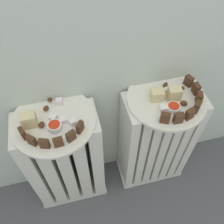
{
  "coord_description": "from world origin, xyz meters",
  "views": [
    {
      "loc": [
        -0.13,
        -0.24,
        1.23
      ],
      "look_at": [
        0.0,
        0.28,
        0.56
      ],
      "focal_mm": 39.02,
      "sensor_mm": 36.0,
      "label": 1
    }
  ],
  "objects_px": {
    "fork": "(161,94)",
    "jam_bowl_left": "(55,126)",
    "radiator_right": "(155,142)",
    "plate_left": "(54,121)",
    "radiator_left": "(66,161)",
    "plate_right": "(166,99)",
    "jam_bowl_right": "(173,107)"
  },
  "relations": [
    {
      "from": "radiator_right",
      "to": "plate_right",
      "type": "bearing_deg",
      "value": 0.0
    },
    {
      "from": "radiator_left",
      "to": "plate_right",
      "type": "height_order",
      "value": "plate_right"
    },
    {
      "from": "jam_bowl_right",
      "to": "fork",
      "type": "distance_m",
      "value": 0.08
    },
    {
      "from": "jam_bowl_left",
      "to": "fork",
      "type": "bearing_deg",
      "value": 8.64
    },
    {
      "from": "plate_right",
      "to": "jam_bowl_right",
      "type": "xyz_separation_m",
      "value": [
        0.0,
        -0.06,
        0.02
      ]
    },
    {
      "from": "radiator_right",
      "to": "fork",
      "type": "relative_size",
      "value": 5.77
    },
    {
      "from": "radiator_left",
      "to": "jam_bowl_right",
      "type": "bearing_deg",
      "value": -7.73
    },
    {
      "from": "plate_left",
      "to": "jam_bowl_left",
      "type": "relative_size",
      "value": 6.27
    },
    {
      "from": "radiator_left",
      "to": "plate_left",
      "type": "distance_m",
      "value": 0.29
    },
    {
      "from": "radiator_right",
      "to": "jam_bowl_right",
      "type": "bearing_deg",
      "value": -89.78
    },
    {
      "from": "radiator_right",
      "to": "jam_bowl_right",
      "type": "relative_size",
      "value": 12.06
    },
    {
      "from": "radiator_right",
      "to": "jam_bowl_right",
      "type": "height_order",
      "value": "jam_bowl_right"
    },
    {
      "from": "jam_bowl_right",
      "to": "plate_left",
      "type": "bearing_deg",
      "value": 172.27
    },
    {
      "from": "fork",
      "to": "jam_bowl_left",
      "type": "bearing_deg",
      "value": -171.36
    },
    {
      "from": "radiator_right",
      "to": "jam_bowl_left",
      "type": "bearing_deg",
      "value": -174.54
    },
    {
      "from": "radiator_left",
      "to": "radiator_right",
      "type": "bearing_deg",
      "value": 0.0
    },
    {
      "from": "jam_bowl_left",
      "to": "radiator_right",
      "type": "bearing_deg",
      "value": 5.46
    },
    {
      "from": "plate_right",
      "to": "fork",
      "type": "bearing_deg",
      "value": 124.11
    },
    {
      "from": "radiator_left",
      "to": "jam_bowl_left",
      "type": "distance_m",
      "value": 0.32
    },
    {
      "from": "jam_bowl_left",
      "to": "jam_bowl_right",
      "type": "relative_size",
      "value": 0.98
    },
    {
      "from": "radiator_right",
      "to": "radiator_left",
      "type": "bearing_deg",
      "value": -180.0
    },
    {
      "from": "jam_bowl_right",
      "to": "jam_bowl_left",
      "type": "bearing_deg",
      "value": 177.62
    },
    {
      "from": "radiator_left",
      "to": "plate_right",
      "type": "bearing_deg",
      "value": 0.0
    },
    {
      "from": "plate_left",
      "to": "jam_bowl_left",
      "type": "distance_m",
      "value": 0.04
    },
    {
      "from": "fork",
      "to": "plate_left",
      "type": "bearing_deg",
      "value": -177.0
    },
    {
      "from": "plate_right",
      "to": "fork",
      "type": "relative_size",
      "value": 2.93
    },
    {
      "from": "plate_left",
      "to": "plate_right",
      "type": "relative_size",
      "value": 1.0
    },
    {
      "from": "jam_bowl_right",
      "to": "fork",
      "type": "height_order",
      "value": "jam_bowl_right"
    },
    {
      "from": "jam_bowl_right",
      "to": "fork",
      "type": "relative_size",
      "value": 0.48
    },
    {
      "from": "fork",
      "to": "plate_right",
      "type": "bearing_deg",
      "value": -55.89
    },
    {
      "from": "radiator_left",
      "to": "plate_left",
      "type": "bearing_deg",
      "value": 135.0
    },
    {
      "from": "jam_bowl_right",
      "to": "fork",
      "type": "xyz_separation_m",
      "value": [
        -0.01,
        0.08,
        -0.01
      ]
    }
  ]
}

